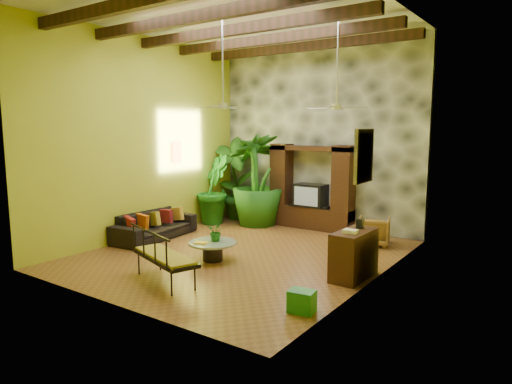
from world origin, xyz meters
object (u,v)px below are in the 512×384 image
Objects in this scene: sofa at (155,225)px; side_console at (354,255)px; ceiling_fan_front at (223,96)px; green_bin at (302,301)px; tall_plant_c at (257,180)px; coffee_table at (213,249)px; entertainment_center at (311,193)px; wicker_armchair at (374,231)px; tall_plant_a at (234,178)px; tall_plant_b at (213,189)px; ceiling_fan_back at (337,97)px; iron_bench at (162,254)px.

sofa is 2.09× the size of side_console.
ceiling_fan_front is 4.79× the size of green_bin.
tall_plant_c is at bearing 112.50° from ceiling_fan_front.
coffee_table is at bearing 155.67° from green_bin.
side_console is 2.87× the size of green_bin.
green_bin is (2.64, -5.20, -0.80)m from entertainment_center.
sofa is 5.30m from side_console.
sofa is 5.37m from wicker_armchair.
ceiling_fan_front reaches higher than sofa.
tall_plant_a is 0.96× the size of tall_plant_c.
tall_plant_b is at bearing 158.76° from side_console.
ceiling_fan_back reaches higher than coffee_table.
tall_plant_a reaches higher than iron_bench.
side_console reaches higher than coffee_table.
ceiling_fan_back is 0.94× the size of tall_plant_b.
tall_plant_c reaches higher than entertainment_center.
tall_plant_a is (-2.46, -0.23, 0.28)m from entertainment_center.
tall_plant_a is at bearing -9.96° from sofa.
green_bin is at bearing -38.35° from tall_plant_b.
coffee_table is at bearing -165.52° from side_console.
sofa is (-2.65, -3.27, -0.62)m from entertainment_center.
wicker_armchair reaches higher than coffee_table.
ceiling_fan_front is at bearing 113.22° from iron_bench.
entertainment_center is 2.49m from tall_plant_a.
coffee_table is (2.26, -3.69, -0.99)m from tall_plant_a.
sofa is at bearing 173.86° from ceiling_fan_front.
ceiling_fan_back reaches higher than side_console.
entertainment_center is 4.26m from sofa.
side_console is (2.70, 2.23, -0.08)m from iron_bench.
tall_plant_b is 1.78× the size of side_console.
entertainment_center is at bearing 116.88° from green_bin.
tall_plant_b is (0.00, 2.25, 0.65)m from sofa.
entertainment_center is 2.15× the size of side_console.
wicker_armchair is (0.49, 1.19, -3.07)m from ceiling_fan_back.
iron_bench is at bearing -59.82° from tall_plant_b.
sofa is 1.18× the size of tall_plant_b.
tall_plant_b is 5.20m from iron_bench.
tall_plant_b is 3.86m from coffee_table.
tall_plant_b reaches higher than wicker_armchair.
iron_bench is (1.41, -4.99, -0.76)m from tall_plant_c.
tall_plant_c is at bearing 154.92° from ceiling_fan_back.
ceiling_fan_back reaches higher than tall_plant_a.
sofa is 3.21× the size of wicker_armchair.
side_console is at bearing -96.48° from sofa.
coffee_table is at bearing -49.88° from tall_plant_b.
wicker_armchair is 3.68m from tall_plant_c.
iron_bench is at bearing 49.97° from wicker_armchair.
ceiling_fan_back is 4.79× the size of green_bin.
coffee_table is (-1.81, -1.98, -3.15)m from ceiling_fan_back.
wicker_armchair is (4.74, 2.53, -0.01)m from sofa.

